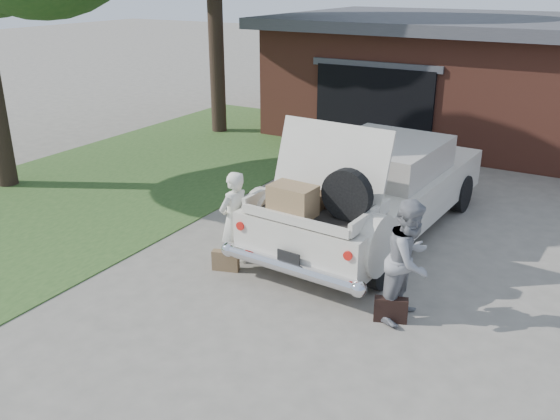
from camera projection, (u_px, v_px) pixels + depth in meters
The scene contains 8 objects.
ground at pixel (260, 292), 8.76m from camera, with size 90.00×90.00×0.00m, color gray.
grass_strip at pixel (128, 177), 13.75m from camera, with size 6.00×16.00×0.02m, color #2D4C1E.
house at pixel (502, 77), 16.90m from camera, with size 12.80×7.80×3.30m.
sedan at pixel (375, 189), 10.52m from camera, with size 2.55×5.82×2.31m.
woman_left at pixel (234, 220), 9.28m from camera, with size 0.58×0.38×1.58m, color silver.
woman_right at pixel (409, 261), 7.82m from camera, with size 0.83×0.65×1.71m, color gray.
suitcase_left at pixel (226, 261), 9.36m from camera, with size 0.43×0.14×0.33m, color olive.
suitcase_right at pixel (391, 310), 7.96m from camera, with size 0.45×0.14×0.35m, color black.
Camera 1 is at (4.15, -6.50, 4.35)m, focal length 38.00 mm.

